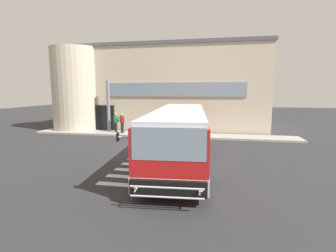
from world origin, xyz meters
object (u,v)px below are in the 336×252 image
at_px(passenger_near_column, 116,121).
at_px(passenger_by_doorway, 122,122).
at_px(bus_main_foreground, 180,135).
at_px(safety_bollard_yellow, 191,134).
at_px(entry_support_column, 108,106).

relative_size(passenger_near_column, passenger_by_doorway, 1.00).
height_order(bus_main_foreground, safety_bollard_yellow, bus_main_foreground).
xyz_separation_m(entry_support_column, passenger_by_doorway, (1.50, -0.67, -1.29)).
xyz_separation_m(entry_support_column, passenger_near_column, (0.82, -0.36, -1.25)).
bearing_deg(passenger_by_doorway, safety_bollard_yellow, -10.70).
bearing_deg(safety_bollard_yellow, passenger_by_doorway, 169.30).
relative_size(entry_support_column, safety_bollard_yellow, 4.92).
distance_m(entry_support_column, safety_bollard_yellow, 7.93).
bearing_deg(passenger_by_doorway, entry_support_column, 155.94).
xyz_separation_m(passenger_near_column, passenger_by_doorway, (0.68, -0.31, -0.03)).
bearing_deg(entry_support_column, passenger_near_column, -23.79).
bearing_deg(safety_bollard_yellow, passenger_near_column, 167.81).
height_order(passenger_near_column, passenger_by_doorway, same).
height_order(bus_main_foreground, passenger_by_doorway, bus_main_foreground).
xyz_separation_m(entry_support_column, bus_main_foreground, (7.36, -7.28, -1.03)).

